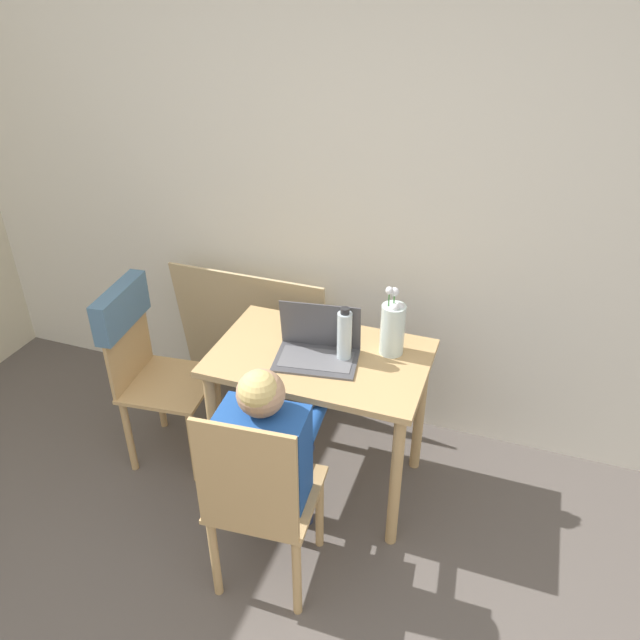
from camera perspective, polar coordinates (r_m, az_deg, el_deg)
wall_back at (r=3.05m, az=2.72°, el=11.05°), size 6.40×0.05×2.50m
dining_table at (r=2.82m, az=0.01°, el=-5.34°), size 0.95×0.60×0.75m
chair_occupied at (r=2.48m, az=-5.49°, el=-16.09°), size 0.43×0.43×0.94m
chair_spare at (r=3.12m, az=-16.01°, el=-2.48°), size 0.47×0.44×0.95m
person_seated at (r=2.44m, az=-4.71°, el=-11.38°), size 0.37×0.45×1.04m
laptop at (r=2.71m, az=-0.19°, el=-2.35°), size 0.39×0.29×0.24m
flower_vase at (r=2.71m, az=6.66°, el=-0.67°), size 0.11×0.11×0.33m
water_bottle at (r=2.65m, az=2.24°, el=-1.46°), size 0.06×0.06×0.26m
cardboard_panel at (r=3.50m, az=-6.18°, el=-1.59°), size 0.88×0.13×0.84m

